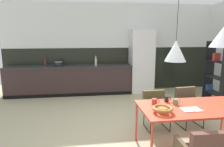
% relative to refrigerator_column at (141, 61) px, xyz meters
% --- Properties ---
extents(ground_plane, '(9.11, 9.11, 0.00)m').
position_rel_refrigerator_column_xyz_m(ground_plane, '(-0.89, -3.01, -1.02)').
color(ground_plane, tan).
extents(back_wall_splashback_dark, '(7.00, 0.12, 1.44)m').
position_rel_refrigerator_column_xyz_m(back_wall_splashback_dark, '(-0.89, 0.36, -0.30)').
color(back_wall_splashback_dark, black).
rests_on(back_wall_splashback_dark, ground).
extents(back_wall_panel_upper, '(7.00, 0.12, 1.44)m').
position_rel_refrigerator_column_xyz_m(back_wall_panel_upper, '(-0.89, 0.36, 1.14)').
color(back_wall_panel_upper, white).
rests_on(back_wall_panel_upper, back_wall_splashback_dark).
extents(kitchen_counter, '(3.88, 0.63, 0.91)m').
position_rel_refrigerator_column_xyz_m(kitchen_counter, '(-2.31, -0.00, -0.56)').
color(kitchen_counter, '#352625').
rests_on(kitchen_counter, ground).
extents(refrigerator_column, '(0.73, 0.60, 2.04)m').
position_rel_refrigerator_column_xyz_m(refrigerator_column, '(0.00, 0.00, 0.00)').
color(refrigerator_column, silver).
rests_on(refrigerator_column, ground).
extents(dining_table, '(1.73, 0.89, 0.74)m').
position_rel_refrigerator_column_xyz_m(dining_table, '(-0.14, -3.50, -0.32)').
color(dining_table, '#DB432A').
rests_on(dining_table, ground).
extents(armchair_head_of_table, '(0.53, 0.52, 0.78)m').
position_rel_refrigerator_column_xyz_m(armchair_head_of_table, '(0.27, -2.59, -0.52)').
color(armchair_head_of_table, brown).
rests_on(armchair_head_of_table, ground).
extents(armchair_corner_seat, '(0.51, 0.49, 0.75)m').
position_rel_refrigerator_column_xyz_m(armchair_corner_seat, '(-0.44, -2.63, -0.53)').
color(armchair_corner_seat, brown).
rests_on(armchair_corner_seat, ground).
extents(fruit_bowl, '(0.30, 0.30, 0.08)m').
position_rel_refrigerator_column_xyz_m(fruit_bowl, '(-0.73, -3.67, -0.22)').
color(fruit_bowl, '#B2662D').
rests_on(fruit_bowl, dining_table).
extents(open_book, '(0.29, 0.20, 0.02)m').
position_rel_refrigerator_column_xyz_m(open_book, '(-0.26, -3.63, -0.27)').
color(open_book, white).
rests_on(open_book, dining_table).
extents(mug_white_ceramic, '(0.11, 0.07, 0.09)m').
position_rel_refrigerator_column_xyz_m(mug_white_ceramic, '(-0.47, -3.21, -0.23)').
color(mug_white_ceramic, black).
rests_on(mug_white_ceramic, dining_table).
extents(mug_short_terracotta, '(0.13, 0.08, 0.10)m').
position_rel_refrigerator_column_xyz_m(mug_short_terracotta, '(-0.72, -3.32, -0.23)').
color(mug_short_terracotta, '#B23D33').
rests_on(mug_short_terracotta, dining_table).
extents(mug_tall_blue, '(0.13, 0.09, 0.09)m').
position_rel_refrigerator_column_xyz_m(mug_tall_blue, '(-0.38, -3.36, -0.23)').
color(mug_tall_blue, '#5B8456').
rests_on(mug_tall_blue, dining_table).
extents(cooking_pot, '(0.25, 0.25, 0.17)m').
position_rel_refrigerator_column_xyz_m(cooking_pot, '(-2.64, -0.05, -0.03)').
color(cooking_pot, black).
rests_on(cooking_pot, kitchen_counter).
extents(bottle_vinegar_dark, '(0.06, 0.06, 0.25)m').
position_rel_refrigerator_column_xyz_m(bottle_vinegar_dark, '(-3.05, 0.09, -0.01)').
color(bottle_vinegar_dark, maroon).
rests_on(bottle_vinegar_dark, kitchen_counter).
extents(bottle_spice_small, '(0.07, 0.07, 0.32)m').
position_rel_refrigerator_column_xyz_m(bottle_spice_small, '(-1.50, -0.21, 0.03)').
color(bottle_spice_small, tan).
rests_on(bottle_spice_small, kitchen_counter).
extents(open_shelf_unit, '(0.30, 0.77, 1.69)m').
position_rel_refrigerator_column_xyz_m(open_shelf_unit, '(1.79, -1.29, -0.15)').
color(open_shelf_unit, black).
rests_on(open_shelf_unit, ground).
extents(pendant_lamp_over_table_near, '(0.32, 0.32, 1.37)m').
position_rel_refrigerator_column_xyz_m(pendant_lamp_over_table_near, '(-0.48, -3.45, 0.60)').
color(pendant_lamp_over_table_near, black).
extents(pendant_lamp_over_table_far, '(0.38, 0.38, 1.16)m').
position_rel_refrigerator_column_xyz_m(pendant_lamp_over_table_far, '(0.21, -3.55, 0.81)').
color(pendant_lamp_over_table_far, black).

